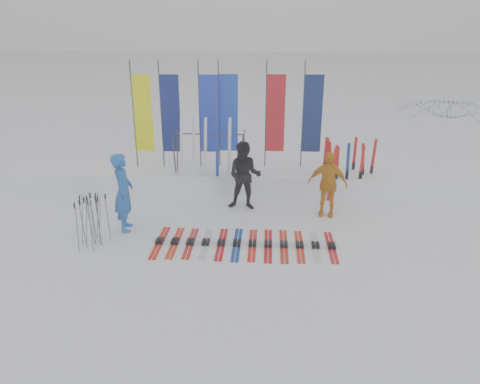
# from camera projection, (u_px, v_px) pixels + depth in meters

# --- Properties ---
(ground) EXTENTS (120.00, 120.00, 0.00)m
(ground) POSITION_uv_depth(u_px,v_px,m) (226.00, 261.00, 10.18)
(ground) COLOR white
(ground) RESTS_ON ground
(snow_bank) EXTENTS (14.00, 1.60, 0.60)m
(snow_bank) POSITION_uv_depth(u_px,v_px,m) (240.00, 178.00, 14.36)
(snow_bank) COLOR white
(snow_bank) RESTS_ON ground
(person_blue) EXTENTS (0.60, 0.79, 1.96)m
(person_blue) POSITION_uv_depth(u_px,v_px,m) (123.00, 192.00, 11.33)
(person_blue) COLOR #1D57AE
(person_blue) RESTS_ON ground
(person_black) EXTENTS (0.98, 0.80, 1.89)m
(person_black) POSITION_uv_depth(u_px,v_px,m) (245.00, 176.00, 12.60)
(person_black) COLOR black
(person_black) RESTS_ON ground
(person_yellow) EXTENTS (1.09, 0.64, 1.75)m
(person_yellow) POSITION_uv_depth(u_px,v_px,m) (327.00, 184.00, 12.21)
(person_yellow) COLOR orange
(person_yellow) RESTS_ON ground
(tent_canopy) EXTENTS (3.92, 3.96, 2.83)m
(tent_canopy) POSITION_uv_depth(u_px,v_px,m) (444.00, 144.00, 13.88)
(tent_canopy) COLOR white
(tent_canopy) RESTS_ON ground
(ski_row) EXTENTS (4.16, 1.69, 0.07)m
(ski_row) POSITION_uv_depth(u_px,v_px,m) (244.00, 244.00, 10.86)
(ski_row) COLOR red
(ski_row) RESTS_ON ground
(pole_cluster) EXTENTS (0.63, 0.85, 1.26)m
(pole_cluster) POSITION_uv_depth(u_px,v_px,m) (92.00, 221.00, 10.69)
(pole_cluster) COLOR #595B60
(pole_cluster) RESTS_ON ground
(feather_flags) EXTENTS (5.62, 0.28, 3.20)m
(feather_flags) POSITION_uv_depth(u_px,v_px,m) (222.00, 114.00, 13.91)
(feather_flags) COLOR #383A3F
(feather_flags) RESTS_ON ground
(ski_rack) EXTENTS (2.04, 0.80, 1.23)m
(ski_rack) POSITION_uv_depth(u_px,v_px,m) (209.00, 147.00, 13.65)
(ski_rack) COLOR #383A3F
(ski_rack) RESTS_ON ground
(upright_skis) EXTENTS (1.46, 1.14, 1.68)m
(upright_skis) POSITION_uv_depth(u_px,v_px,m) (344.00, 169.00, 13.68)
(upright_skis) COLOR red
(upright_skis) RESTS_ON ground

